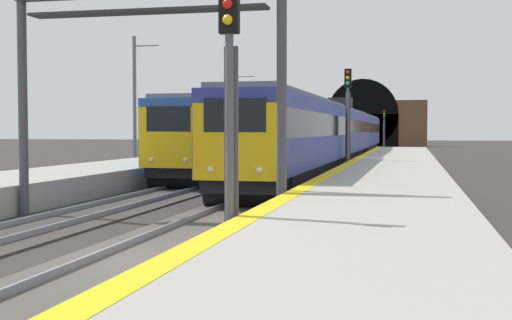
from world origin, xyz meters
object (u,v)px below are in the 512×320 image
catenary_mast_near (234,113)px  train_adjacent_platform (273,133)px  railway_signal_far (384,126)px  train_main_approaching (340,133)px  railway_signal_near (230,107)px  overhead_signal_gantry (146,43)px  railway_signal_mid (348,112)px  catenary_mast_far (135,103)px

catenary_mast_near → train_adjacent_platform: bearing=-156.3°
railway_signal_far → catenary_mast_near: bearing=-26.5°
train_main_approaching → train_adjacent_platform: train_adjacent_platform is taller
railway_signal_near → catenary_mast_near: 53.04m
train_main_approaching → overhead_signal_gantry: (-33.90, 2.15, 2.74)m
railway_signal_mid → railway_signal_near: bearing=0.0°
overhead_signal_gantry → railway_signal_far: bearing=-3.2°
train_adjacent_platform → catenary_mast_near: bearing=-154.8°
railway_signal_near → overhead_signal_gantry: size_ratio=0.64×
train_main_approaching → catenary_mast_near: size_ratio=7.71×
train_main_approaching → catenary_mast_far: size_ratio=7.65×
train_main_approaching → railway_signal_mid: (-14.18, -1.86, 1.20)m
train_main_approaching → catenary_mast_near: bearing=-135.3°
train_main_approaching → railway_signal_far: (38.24, -1.86, 0.78)m
train_main_approaching → overhead_signal_gantry: 34.08m
train_main_approaching → railway_signal_near: bearing=3.1°
train_adjacent_platform → catenary_mast_far: catenary_mast_far is taller
train_main_approaching → train_adjacent_platform: 6.15m
train_adjacent_platform → railway_signal_near: size_ratio=8.02×
railway_signal_far → catenary_mast_near: catenary_mast_near is taller
railway_signal_mid → railway_signal_far: 52.43m
train_adjacent_platform → catenary_mast_near: (16.09, 7.07, 1.86)m
train_main_approaching → railway_signal_near: railway_signal_near is taller
train_adjacent_platform → catenary_mast_far: (-8.26, 7.08, 1.87)m
railway_signal_mid → catenary_mast_far: 13.35m
overhead_signal_gantry → railway_signal_mid: bearing=-11.5°
train_main_approaching → catenary_mast_far: (-12.66, 11.38, 1.90)m
railway_signal_far → overhead_signal_gantry: (-72.14, 4.01, 1.96)m
railway_signal_far → train_adjacent_platform: bearing=-8.2°
train_adjacent_platform → railway_signal_near: bearing=11.4°
train_main_approaching → catenary_mast_near: catenary_mast_near is taller
train_adjacent_platform → overhead_signal_gantry: size_ratio=5.10×
train_adjacent_platform → overhead_signal_gantry: (-29.50, -2.15, 2.71)m
train_main_approaching → railway_signal_far: railway_signal_far is taller
railway_signal_mid → overhead_signal_gantry: (-19.72, 4.01, 1.54)m
overhead_signal_gantry → catenary_mast_near: 46.52m
overhead_signal_gantry → catenary_mast_near: size_ratio=0.99×
train_main_approaching → catenary_mast_near: (11.69, 11.37, 1.89)m
railway_signal_near → railway_signal_far: (77.90, 0.00, 0.10)m
overhead_signal_gantry → catenary_mast_far: (21.24, 9.23, -0.84)m
train_main_approaching → railway_signal_far: size_ratio=12.28×
train_main_approaching → overhead_signal_gantry: size_ratio=7.80×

